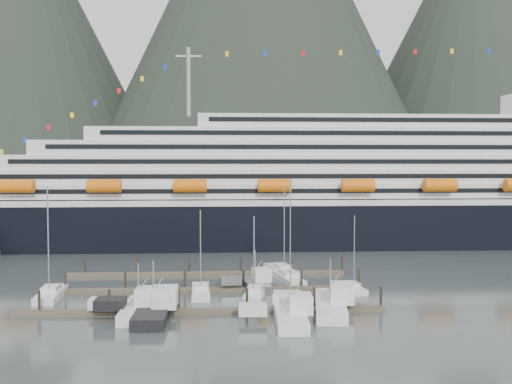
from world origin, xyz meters
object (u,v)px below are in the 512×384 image
trawler_a (152,309)px  trawler_c (329,304)px  sailboat_a (51,295)px  sailboat_h (352,288)px  sailboat_g (282,270)px  trawler_b (137,308)px  trawler_e (254,283)px  trawler_d (289,315)px  cruise_ship (356,193)px  sailboat_c (255,295)px  sailboat_b (201,292)px  sailboat_d (288,278)px

trawler_a → trawler_c: trawler_a is taller
sailboat_a → sailboat_h: bearing=-90.4°
sailboat_g → trawler_b: sailboat_g is taller
trawler_e → sailboat_g: bearing=-32.7°
trawler_b → trawler_d: (19.05, -4.23, -0.03)m
cruise_ship → sailboat_c: bearing=-116.0°
sailboat_g → trawler_b: (-21.35, -28.02, 0.50)m
trawler_a → trawler_e: 21.04m
sailboat_b → sailboat_c: (7.87, -2.44, 0.00)m
sailboat_h → sailboat_g: bearing=23.3°
sailboat_a → sailboat_g: bearing=-66.9°
trawler_d → trawler_a: bearing=80.4°
cruise_ship → trawler_a: 78.86m
sailboat_d → trawler_a: sailboat_d is taller
sailboat_d → sailboat_g: bearing=-8.8°
trawler_e → cruise_ship: bearing=-37.8°
sailboat_h → sailboat_b: bearing=85.2°
sailboat_g → sailboat_h: (9.27, -15.18, -0.04)m
sailboat_c → trawler_d: (3.52, -13.34, 0.50)m
trawler_a → trawler_b: 2.07m
sailboat_d → sailboat_g: size_ratio=1.07×
trawler_a → trawler_c: size_ratio=0.93×
sailboat_c → trawler_c: bearing=-122.3°
sailboat_b → trawler_d: sailboat_b is taller
sailboat_b → trawler_e: (8.16, 3.64, 0.45)m
sailboat_b → trawler_d: (11.39, -15.78, 0.50)m
sailboat_d → trawler_e: 8.15m
sailboat_d → trawler_d: bearing=162.5°
sailboat_a → sailboat_d: 37.00m
trawler_a → trawler_b: trawler_a is taller
sailboat_b → sailboat_h: size_ratio=1.10×
sailboat_b → sailboat_h: 22.99m
trawler_b → trawler_e: trawler_b is taller
sailboat_a → sailboat_c: size_ratio=1.34×
sailboat_g → trawler_c: bearing=168.8°
sailboat_g → trawler_a: size_ratio=1.12×
sailboat_a → trawler_e: 30.05m
cruise_ship → sailboat_g: cruise_ship is taller
cruise_ship → sailboat_g: size_ratio=13.04×
cruise_ship → sailboat_a: bearing=-136.0°
sailboat_d → trawler_b: bearing=122.4°
cruise_ship → sailboat_a: (-57.02, -55.02, -11.58)m
sailboat_b → trawler_a: bearing=152.7°
sailboat_b → trawler_c: bearing=-123.7°
sailboat_g → trawler_b: 35.23m
trawler_d → trawler_e: trawler_d is taller
trawler_c → trawler_e: bearing=40.7°
sailboat_d → sailboat_g: sailboat_d is taller
trawler_a → trawler_d: bearing=-101.6°
trawler_b → trawler_d: 19.51m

